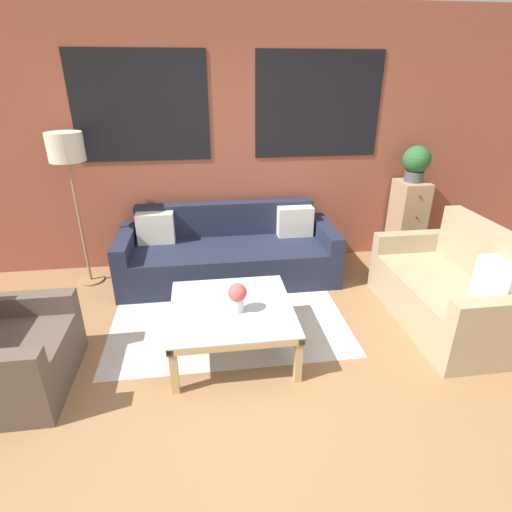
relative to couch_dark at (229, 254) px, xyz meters
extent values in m
plane|color=#8E6642|center=(0.11, -1.95, -0.28)|extent=(16.00, 16.00, 0.00)
cube|color=brown|center=(0.11, 0.49, 1.12)|extent=(8.40, 0.08, 2.80)
cube|color=black|center=(-0.84, 0.44, 1.52)|extent=(1.40, 0.01, 1.10)
cube|color=black|center=(1.06, 0.44, 1.52)|extent=(1.40, 0.01, 1.10)
cube|color=#BCB7B2|center=(-0.07, -0.74, -0.27)|extent=(2.16, 1.73, 0.00)
cube|color=#1E2338|center=(0.00, -0.13, -0.08)|extent=(2.03, 0.72, 0.40)
cube|color=#1E2338|center=(0.00, 0.31, 0.11)|extent=(2.03, 0.16, 0.78)
cube|color=#1E2338|center=(-1.09, -0.05, 0.01)|extent=(0.16, 0.88, 0.58)
cube|color=#1E2338|center=(1.09, -0.05, 0.01)|extent=(0.16, 0.88, 0.58)
cube|color=beige|center=(-0.78, 0.15, 0.29)|extent=(0.40, 0.16, 0.34)
cube|color=beige|center=(0.78, 0.15, 0.29)|extent=(0.40, 0.16, 0.34)
cube|color=tan|center=(1.81, -1.17, -0.07)|extent=(0.64, 1.22, 0.42)
cube|color=tan|center=(2.21, -1.17, 0.18)|extent=(0.16, 1.22, 0.92)
cube|color=tan|center=(1.89, -0.49, 0.03)|extent=(0.80, 0.14, 0.62)
cube|color=tan|center=(1.89, -1.85, 0.03)|extent=(0.80, 0.14, 0.62)
cube|color=beige|center=(2.05, -1.56, 0.31)|extent=(0.16, 0.40, 0.34)
cube|color=brown|center=(-1.62, -1.56, -0.08)|extent=(0.64, 0.61, 0.40)
cube|color=brown|center=(-1.70, -1.18, 0.00)|extent=(0.80, 0.14, 0.56)
cube|color=silver|center=(-0.07, -1.33, 0.13)|extent=(0.98, 0.98, 0.01)
cube|color=tan|center=(-0.07, -1.79, 0.10)|extent=(0.98, 0.05, 0.05)
cube|color=tan|center=(-0.07, -0.87, 0.10)|extent=(0.98, 0.05, 0.05)
cube|color=tan|center=(-0.53, -1.33, 0.10)|extent=(0.05, 0.98, 0.05)
cube|color=tan|center=(0.39, -1.33, 0.10)|extent=(0.05, 0.98, 0.05)
cube|color=tan|center=(-0.52, -1.78, -0.08)|extent=(0.05, 0.05, 0.40)
cube|color=tan|center=(0.38, -1.78, -0.08)|extent=(0.06, 0.05, 0.40)
cube|color=tan|center=(-0.52, -0.88, -0.08)|extent=(0.05, 0.06, 0.40)
cube|color=tan|center=(0.38, -0.88, -0.08)|extent=(0.06, 0.06, 0.40)
cylinder|color=olive|center=(-1.54, 0.09, -0.27)|extent=(0.28, 0.28, 0.02)
cylinder|color=olive|center=(-1.54, 0.09, 0.40)|extent=(0.03, 0.03, 1.31)
cylinder|color=beige|center=(-1.54, 0.09, 1.19)|extent=(0.35, 0.35, 0.28)
cube|color=tan|center=(2.19, 0.21, 0.21)|extent=(0.33, 0.39, 0.97)
sphere|color=#38332D|center=(2.19, 0.01, 0.58)|extent=(0.02, 0.02, 0.02)
sphere|color=#38332D|center=(2.19, 0.01, 0.33)|extent=(0.02, 0.02, 0.02)
sphere|color=#38332D|center=(2.19, 0.01, 0.09)|extent=(0.02, 0.02, 0.02)
sphere|color=#38332D|center=(2.19, 0.01, -0.15)|extent=(0.02, 0.02, 0.02)
cylinder|color=#47474C|center=(2.19, 0.21, 0.76)|extent=(0.21, 0.21, 0.12)
sphere|color=#285B2D|center=(2.19, 0.21, 0.95)|extent=(0.31, 0.31, 0.31)
cylinder|color=silver|center=(-0.03, -1.40, 0.19)|extent=(0.10, 0.10, 0.12)
sphere|color=#CC4C4C|center=(-0.03, -1.40, 0.30)|extent=(0.15, 0.15, 0.15)
camera|label=1|loc=(-0.25, -4.08, 1.84)|focal=28.00mm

